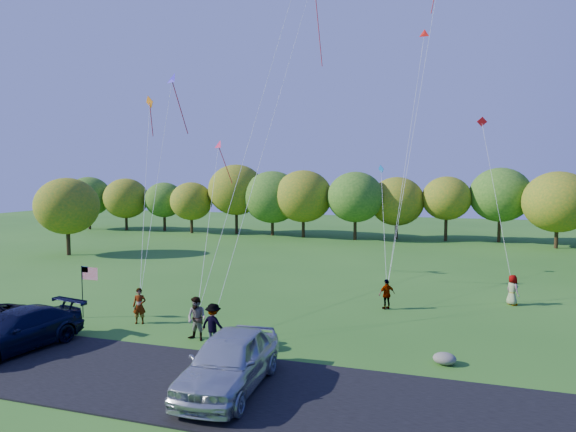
# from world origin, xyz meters

# --- Properties ---
(ground) EXTENTS (140.00, 140.00, 0.00)m
(ground) POSITION_xyz_m (0.00, 0.00, 0.00)
(ground) COLOR #29601B
(ground) RESTS_ON ground
(asphalt_lane) EXTENTS (44.00, 6.00, 0.06)m
(asphalt_lane) POSITION_xyz_m (0.00, -4.00, 0.03)
(asphalt_lane) COLOR black
(asphalt_lane) RESTS_ON ground
(treeline) EXTENTS (76.16, 27.62, 8.07)m
(treeline) POSITION_xyz_m (-1.02, 36.04, 4.70)
(treeline) COLOR #392915
(treeline) RESTS_ON ground
(minivan_navy) EXTENTS (3.26, 5.93, 1.63)m
(minivan_navy) POSITION_xyz_m (-6.08, -3.31, 0.87)
(minivan_navy) COLOR black
(minivan_navy) RESTS_ON asphalt_lane
(minivan_silver) EXTENTS (2.54, 5.73, 1.91)m
(minivan_silver) POSITION_xyz_m (3.78, -4.09, 1.02)
(minivan_silver) COLOR #B0B5BB
(minivan_silver) RESTS_ON asphalt_lane
(flyer_a) EXTENTS (0.73, 0.59, 1.74)m
(flyer_a) POSITION_xyz_m (-3.57, 1.66, 0.87)
(flyer_a) COLOR #4C4C59
(flyer_a) RESTS_ON ground
(flyer_b) EXTENTS (1.03, 0.86, 1.91)m
(flyer_b) POSITION_xyz_m (0.25, 0.28, 0.95)
(flyer_b) COLOR #4C4C59
(flyer_b) RESTS_ON ground
(flyer_c) EXTENTS (1.26, 0.85, 1.80)m
(flyer_c) POSITION_xyz_m (1.25, -0.12, 0.90)
(flyer_c) COLOR #4C4C59
(flyer_c) RESTS_ON ground
(flyer_d) EXTENTS (1.00, 0.90, 1.63)m
(flyer_d) POSITION_xyz_m (7.51, 8.06, 0.81)
(flyer_d) COLOR #4C4C59
(flyer_d) RESTS_ON ground
(flyer_e) EXTENTS (0.91, 0.98, 1.68)m
(flyer_e) POSITION_xyz_m (14.03, 11.11, 0.84)
(flyer_e) COLOR #4C4C59
(flyer_e) RESTS_ON ground
(trash_barrel) EXTENTS (0.55, 0.55, 0.82)m
(trash_barrel) POSITION_xyz_m (-8.27, -0.46, 0.41)
(trash_barrel) COLOR #0C42C0
(trash_barrel) RESTS_ON ground
(flag_assembly) EXTENTS (0.98, 0.64, 2.65)m
(flag_assembly) POSITION_xyz_m (-6.63, 1.68, 2.00)
(flag_assembly) COLOR black
(flag_assembly) RESTS_ON ground
(boulder_near) EXTENTS (1.17, 0.91, 0.58)m
(boulder_near) POSITION_xyz_m (3.36, 0.07, 0.29)
(boulder_near) COLOR gray
(boulder_near) RESTS_ON ground
(boulder_far) EXTENTS (0.87, 0.73, 0.45)m
(boulder_far) POSITION_xyz_m (10.62, 0.60, 0.23)
(boulder_far) COLOR gray
(boulder_far) RESTS_ON ground
(kites_aloft) EXTENTS (22.13, 9.69, 16.71)m
(kites_aloft) POSITION_xyz_m (1.50, 13.76, 17.86)
(kites_aloft) COLOR red
(kites_aloft) RESTS_ON ground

